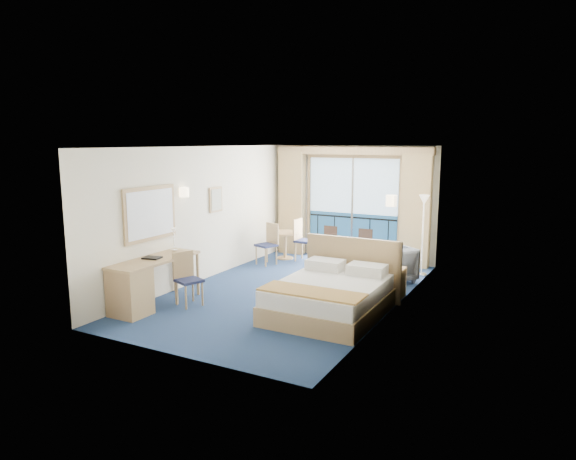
{
  "coord_description": "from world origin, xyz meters",
  "views": [
    {
      "loc": [
        4.32,
        -8.22,
        2.81
      ],
      "look_at": [
        -0.14,
        0.2,
        1.15
      ],
      "focal_mm": 32.0,
      "sensor_mm": 36.0,
      "label": 1
    }
  ],
  "objects_px": {
    "armchair": "(392,264)",
    "table_chair_b": "(269,241)",
    "desk": "(136,286)",
    "round_table": "(285,238)",
    "nightstand": "(392,282)",
    "floor_lamp": "(424,215)",
    "bed": "(331,296)",
    "desk_chair": "(187,275)",
    "table_chair_a": "(302,237)"
  },
  "relations": [
    {
      "from": "desk",
      "to": "table_chair_a",
      "type": "height_order",
      "value": "table_chair_a"
    },
    {
      "from": "round_table",
      "to": "table_chair_a",
      "type": "relative_size",
      "value": 0.73
    },
    {
      "from": "nightstand",
      "to": "armchair",
      "type": "xyz_separation_m",
      "value": [
        -0.31,
        1.0,
        0.09
      ]
    },
    {
      "from": "bed",
      "to": "desk",
      "type": "bearing_deg",
      "value": -153.13
    },
    {
      "from": "bed",
      "to": "table_chair_a",
      "type": "relative_size",
      "value": 2.13
    },
    {
      "from": "round_table",
      "to": "table_chair_b",
      "type": "relative_size",
      "value": 0.77
    },
    {
      "from": "nightstand",
      "to": "table_chair_b",
      "type": "height_order",
      "value": "table_chair_b"
    },
    {
      "from": "nightstand",
      "to": "desk",
      "type": "bearing_deg",
      "value": -140.27
    },
    {
      "from": "table_chair_b",
      "to": "nightstand",
      "type": "bearing_deg",
      "value": 0.09
    },
    {
      "from": "bed",
      "to": "desk_chair",
      "type": "bearing_deg",
      "value": -163.92
    },
    {
      "from": "desk",
      "to": "round_table",
      "type": "height_order",
      "value": "desk"
    },
    {
      "from": "floor_lamp",
      "to": "desk",
      "type": "xyz_separation_m",
      "value": [
        -3.57,
        -4.63,
        -0.84
      ]
    },
    {
      "from": "desk",
      "to": "desk_chair",
      "type": "distance_m",
      "value": 0.88
    },
    {
      "from": "nightstand",
      "to": "table_chair_a",
      "type": "xyz_separation_m",
      "value": [
        -2.74,
        1.8,
        0.29
      ]
    },
    {
      "from": "floor_lamp",
      "to": "desk_chair",
      "type": "relative_size",
      "value": 1.85
    },
    {
      "from": "armchair",
      "to": "desk_chair",
      "type": "xyz_separation_m",
      "value": [
        -2.71,
        -3.13,
        0.16
      ]
    },
    {
      "from": "nightstand",
      "to": "floor_lamp",
      "type": "bearing_deg",
      "value": 86.55
    },
    {
      "from": "desk",
      "to": "round_table",
      "type": "distance_m",
      "value": 4.66
    },
    {
      "from": "desk",
      "to": "table_chair_a",
      "type": "xyz_separation_m",
      "value": [
        0.72,
        4.68,
        0.1
      ]
    },
    {
      "from": "armchair",
      "to": "floor_lamp",
      "type": "distance_m",
      "value": 1.26
    },
    {
      "from": "desk_chair",
      "to": "table_chair_b",
      "type": "relative_size",
      "value": 0.98
    },
    {
      "from": "floor_lamp",
      "to": "table_chair_a",
      "type": "xyz_separation_m",
      "value": [
        -2.84,
        0.05,
        -0.73
      ]
    },
    {
      "from": "desk",
      "to": "armchair",
      "type": "bearing_deg",
      "value": 50.88
    },
    {
      "from": "round_table",
      "to": "desk",
      "type": "bearing_deg",
      "value": -93.51
    },
    {
      "from": "table_chair_b",
      "to": "armchair",
      "type": "bearing_deg",
      "value": 16.85
    },
    {
      "from": "floor_lamp",
      "to": "desk_chair",
      "type": "height_order",
      "value": "floor_lamp"
    },
    {
      "from": "bed",
      "to": "nightstand",
      "type": "xyz_separation_m",
      "value": [
        0.61,
        1.43,
        -0.04
      ]
    },
    {
      "from": "armchair",
      "to": "table_chair_b",
      "type": "height_order",
      "value": "table_chair_b"
    },
    {
      "from": "floor_lamp",
      "to": "bed",
      "type": "bearing_deg",
      "value": -102.62
    },
    {
      "from": "armchair",
      "to": "table_chair_b",
      "type": "xyz_separation_m",
      "value": [
        -2.94,
        0.11,
        0.17
      ]
    },
    {
      "from": "table_chair_b",
      "to": "floor_lamp",
      "type": "bearing_deg",
      "value": 29.75
    },
    {
      "from": "bed",
      "to": "floor_lamp",
      "type": "relative_size",
      "value": 1.24
    },
    {
      "from": "desk",
      "to": "table_chair_b",
      "type": "xyz_separation_m",
      "value": [
        0.22,
        3.99,
        0.08
      ]
    },
    {
      "from": "table_chair_a",
      "to": "table_chair_b",
      "type": "distance_m",
      "value": 0.85
    },
    {
      "from": "round_table",
      "to": "table_chair_a",
      "type": "xyz_separation_m",
      "value": [
        0.44,
        0.03,
        0.06
      ]
    },
    {
      "from": "nightstand",
      "to": "round_table",
      "type": "height_order",
      "value": "round_table"
    },
    {
      "from": "bed",
      "to": "round_table",
      "type": "bearing_deg",
      "value": 128.76
    },
    {
      "from": "bed",
      "to": "armchair",
      "type": "xyz_separation_m",
      "value": [
        0.3,
        2.43,
        0.04
      ]
    },
    {
      "from": "floor_lamp",
      "to": "desk_chair",
      "type": "distance_m",
      "value": 5.03
    },
    {
      "from": "bed",
      "to": "desk_chair",
      "type": "xyz_separation_m",
      "value": [
        -2.41,
        -0.69,
        0.21
      ]
    },
    {
      "from": "armchair",
      "to": "floor_lamp",
      "type": "relative_size",
      "value": 0.46
    },
    {
      "from": "bed",
      "to": "nightstand",
      "type": "height_order",
      "value": "bed"
    },
    {
      "from": "table_chair_b",
      "to": "round_table",
      "type": "bearing_deg",
      "value": 103.36
    },
    {
      "from": "armchair",
      "to": "desk",
      "type": "distance_m",
      "value": 5.0
    },
    {
      "from": "armchair",
      "to": "bed",
      "type": "bearing_deg",
      "value": 31.14
    },
    {
      "from": "armchair",
      "to": "round_table",
      "type": "bearing_deg",
      "value": -66.89
    },
    {
      "from": "armchair",
      "to": "floor_lamp",
      "type": "xyz_separation_m",
      "value": [
        0.41,
        0.75,
        0.93
      ]
    },
    {
      "from": "nightstand",
      "to": "armchair",
      "type": "distance_m",
      "value": 1.05
    },
    {
      "from": "bed",
      "to": "nightstand",
      "type": "relative_size",
      "value": 3.92
    },
    {
      "from": "table_chair_a",
      "to": "nightstand",
      "type": "bearing_deg",
      "value": -122.53
    }
  ]
}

